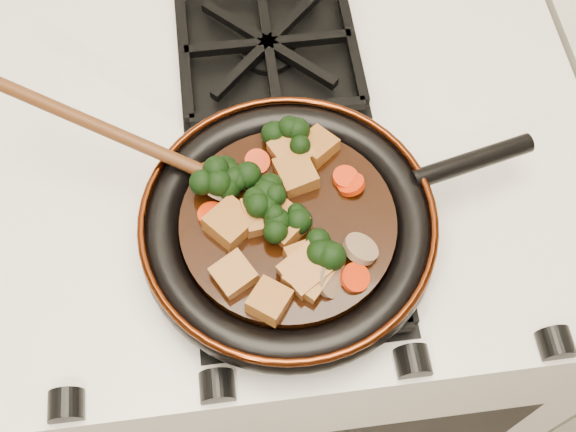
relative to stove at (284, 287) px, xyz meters
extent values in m
cube|color=silver|center=(0.00, 0.00, 0.00)|extent=(0.76, 0.60, 0.90)
cylinder|color=black|center=(-0.01, -0.13, 0.48)|extent=(0.29, 0.29, 0.01)
torus|color=black|center=(-0.01, -0.13, 0.49)|extent=(0.31, 0.31, 0.04)
torus|color=#481C0A|center=(-0.01, -0.13, 0.51)|extent=(0.31, 0.31, 0.01)
cylinder|color=black|center=(0.20, -0.08, 0.51)|extent=(0.14, 0.05, 0.02)
cylinder|color=black|center=(-0.01, -0.13, 0.50)|extent=(0.23, 0.23, 0.02)
cube|color=#935822|center=(-0.04, -0.13, 0.52)|extent=(0.04, 0.04, 0.03)
cube|color=#935822|center=(0.00, -0.20, 0.52)|extent=(0.06, 0.06, 0.03)
cube|color=#935822|center=(0.01, -0.08, 0.52)|extent=(0.05, 0.05, 0.03)
cube|color=#935822|center=(0.00, -0.05, 0.52)|extent=(0.05, 0.06, 0.03)
cube|color=#935822|center=(0.03, -0.05, 0.52)|extent=(0.05, 0.05, 0.03)
cube|color=#935822|center=(0.00, -0.19, 0.52)|extent=(0.06, 0.06, 0.03)
cube|color=#935822|center=(-0.04, -0.22, 0.52)|extent=(0.05, 0.05, 0.02)
cube|color=#935822|center=(0.00, -0.18, 0.52)|extent=(0.04, 0.04, 0.02)
cube|color=#935822|center=(-0.07, -0.13, 0.52)|extent=(0.06, 0.06, 0.03)
cube|color=#935822|center=(-0.01, -0.14, 0.52)|extent=(0.06, 0.05, 0.03)
cube|color=#935822|center=(-0.07, -0.19, 0.52)|extent=(0.05, 0.05, 0.02)
cylinder|color=red|center=(0.06, -0.10, 0.51)|extent=(0.03, 0.03, 0.02)
cylinder|color=red|center=(0.06, -0.09, 0.51)|extent=(0.03, 0.03, 0.01)
cylinder|color=red|center=(-0.03, -0.06, 0.51)|extent=(0.03, 0.03, 0.02)
cylinder|color=red|center=(-0.09, -0.12, 0.51)|extent=(0.03, 0.03, 0.01)
cylinder|color=red|center=(0.00, -0.07, 0.51)|extent=(0.03, 0.03, 0.02)
cylinder|color=red|center=(0.05, -0.20, 0.51)|extent=(0.03, 0.03, 0.02)
cylinder|color=#7E6249|center=(0.06, -0.17, 0.52)|extent=(0.05, 0.05, 0.02)
cylinder|color=#7E6249|center=(0.03, -0.20, 0.52)|extent=(0.05, 0.05, 0.03)
cylinder|color=#7E6249|center=(-0.08, -0.09, 0.52)|extent=(0.04, 0.04, 0.03)
ellipsoid|color=#4F2910|center=(-0.08, -0.07, 0.51)|extent=(0.07, 0.06, 0.02)
cylinder|color=#4F2910|center=(-0.19, -0.02, 0.54)|extent=(0.02, 0.02, 0.25)
camera|label=1|loc=(-0.05, -0.47, 1.18)|focal=45.00mm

